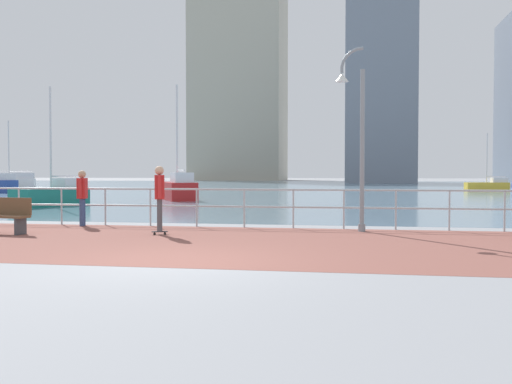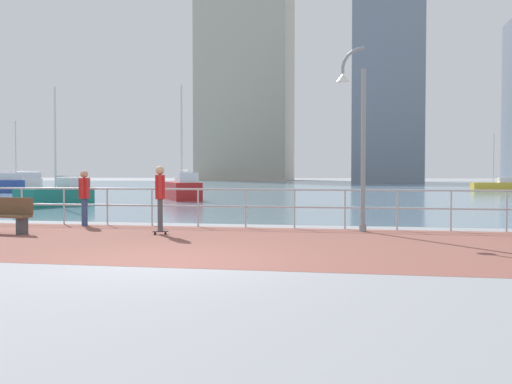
{
  "view_description": "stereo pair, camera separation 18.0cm",
  "coord_description": "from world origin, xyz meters",
  "px_view_note": "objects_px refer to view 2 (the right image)",
  "views": [
    {
      "loc": [
        3.1,
        -9.69,
        1.56
      ],
      "look_at": [
        0.78,
        3.87,
        1.1
      ],
      "focal_mm": 40.64,
      "sensor_mm": 36.0,
      "label": 1
    },
    {
      "loc": [
        3.28,
        -9.66,
        1.56
      ],
      "look_at": [
        0.78,
        3.87,
        1.1
      ],
      "focal_mm": 40.64,
      "sensor_mm": 36.0,
      "label": 2
    }
  ],
  "objects_px": {
    "skateboarder": "(160,193)",
    "sailboat_red": "(182,189)",
    "park_bench": "(4,215)",
    "lamppost": "(357,130)",
    "sailboat_gray": "(495,186)",
    "bystander": "(84,193)",
    "sailboat_ivory": "(18,183)",
    "sailboat_yellow": "(58,195)"
  },
  "relations": [
    {
      "from": "park_bench",
      "to": "sailboat_yellow",
      "type": "height_order",
      "value": "sailboat_yellow"
    },
    {
      "from": "sailboat_yellow",
      "to": "park_bench",
      "type": "bearing_deg",
      "value": -66.76
    },
    {
      "from": "sailboat_yellow",
      "to": "lamppost",
      "type": "bearing_deg",
      "value": -34.04
    },
    {
      "from": "sailboat_ivory",
      "to": "sailboat_red",
      "type": "bearing_deg",
      "value": -39.13
    },
    {
      "from": "lamppost",
      "to": "sailboat_yellow",
      "type": "relative_size",
      "value": 0.88
    },
    {
      "from": "sailboat_ivory",
      "to": "sailboat_red",
      "type": "relative_size",
      "value": 0.97
    },
    {
      "from": "lamppost",
      "to": "skateboarder",
      "type": "distance_m",
      "value": 5.38
    },
    {
      "from": "park_bench",
      "to": "sailboat_red",
      "type": "bearing_deg",
      "value": 93.47
    },
    {
      "from": "skateboarder",
      "to": "sailboat_red",
      "type": "xyz_separation_m",
      "value": [
        -5.19,
        18.06,
        -0.41
      ]
    },
    {
      "from": "sailboat_ivory",
      "to": "sailboat_yellow",
      "type": "relative_size",
      "value": 1.16
    },
    {
      "from": "lamppost",
      "to": "sailboat_ivory",
      "type": "height_order",
      "value": "sailboat_ivory"
    },
    {
      "from": "park_bench",
      "to": "sailboat_ivory",
      "type": "distance_m",
      "value": 42.93
    },
    {
      "from": "skateboarder",
      "to": "sailboat_red",
      "type": "height_order",
      "value": "sailboat_red"
    },
    {
      "from": "lamppost",
      "to": "sailboat_yellow",
      "type": "distance_m",
      "value": 16.8
    },
    {
      "from": "sailboat_ivory",
      "to": "sailboat_yellow",
      "type": "distance_m",
      "value": 30.75
    },
    {
      "from": "park_bench",
      "to": "sailboat_yellow",
      "type": "relative_size",
      "value": 0.3
    },
    {
      "from": "bystander",
      "to": "park_bench",
      "type": "bearing_deg",
      "value": -114.11
    },
    {
      "from": "lamppost",
      "to": "sailboat_gray",
      "type": "bearing_deg",
      "value": 72.77
    },
    {
      "from": "sailboat_red",
      "to": "sailboat_gray",
      "type": "height_order",
      "value": "sailboat_red"
    },
    {
      "from": "skateboarder",
      "to": "bystander",
      "type": "distance_m",
      "value": 3.59
    },
    {
      "from": "sailboat_ivory",
      "to": "sailboat_yellow",
      "type": "xyz_separation_m",
      "value": [
        18.09,
        -24.86,
        -0.09
      ]
    },
    {
      "from": "lamppost",
      "to": "sailboat_red",
      "type": "bearing_deg",
      "value": 121.45
    },
    {
      "from": "park_bench",
      "to": "sailboat_gray",
      "type": "xyz_separation_m",
      "value": [
        19.86,
        37.36,
        -0.02
      ]
    },
    {
      "from": "lamppost",
      "to": "sailboat_ivory",
      "type": "distance_m",
      "value": 46.81
    },
    {
      "from": "skateboarder",
      "to": "sailboat_gray",
      "type": "xyz_separation_m",
      "value": [
        15.79,
        36.95,
        -0.58
      ]
    },
    {
      "from": "skateboarder",
      "to": "bystander",
      "type": "bearing_deg",
      "value": 147.56
    },
    {
      "from": "bystander",
      "to": "sailboat_yellow",
      "type": "height_order",
      "value": "sailboat_yellow"
    },
    {
      "from": "skateboarder",
      "to": "sailboat_red",
      "type": "relative_size",
      "value": 0.26
    },
    {
      "from": "sailboat_red",
      "to": "sailboat_yellow",
      "type": "distance_m",
      "value": 8.02
    },
    {
      "from": "skateboarder",
      "to": "sailboat_ivory",
      "type": "xyz_separation_m",
      "value": [
        -27.06,
        35.85,
        -0.42
      ]
    },
    {
      "from": "bystander",
      "to": "sailboat_ivory",
      "type": "relative_size",
      "value": 0.25
    },
    {
      "from": "bystander",
      "to": "sailboat_red",
      "type": "height_order",
      "value": "sailboat_red"
    },
    {
      "from": "lamppost",
      "to": "park_bench",
      "type": "bearing_deg",
      "value": -166.91
    },
    {
      "from": "skateboarder",
      "to": "sailboat_red",
      "type": "distance_m",
      "value": 18.8
    },
    {
      "from": "sailboat_yellow",
      "to": "sailboat_gray",
      "type": "bearing_deg",
      "value": 46.36
    },
    {
      "from": "sailboat_yellow",
      "to": "sailboat_gray",
      "type": "distance_m",
      "value": 35.87
    },
    {
      "from": "lamppost",
      "to": "bystander",
      "type": "bearing_deg",
      "value": 178.08
    },
    {
      "from": "bystander",
      "to": "sailboat_yellow",
      "type": "bearing_deg",
      "value": 123.24
    },
    {
      "from": "bystander",
      "to": "sailboat_ivory",
      "type": "height_order",
      "value": "sailboat_ivory"
    },
    {
      "from": "skateboarder",
      "to": "park_bench",
      "type": "distance_m",
      "value": 4.13
    },
    {
      "from": "lamppost",
      "to": "sailboat_ivory",
      "type": "relative_size",
      "value": 0.76
    },
    {
      "from": "park_bench",
      "to": "lamppost",
      "type": "bearing_deg",
      "value": 13.09
    }
  ]
}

